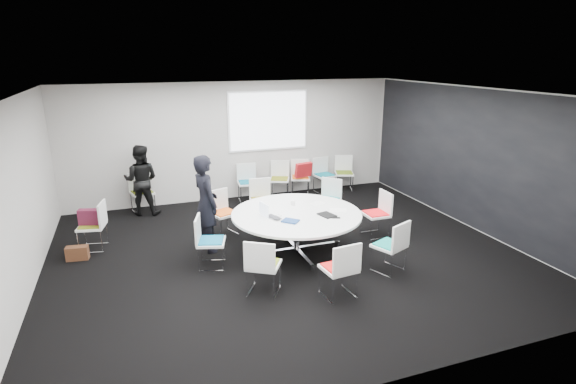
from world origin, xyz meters
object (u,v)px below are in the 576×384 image
object	(u,v)px
chair_back_e	(344,180)
person_main	(206,203)
chair_ring_a	(376,222)
chair_back_c	(300,184)
chair_ring_d	(224,221)
cup	(293,203)
chair_person_back	(143,200)
chair_ring_b	(328,208)
chair_spare_left	(94,235)
brown_bag	(77,253)
chair_ring_c	(262,208)
chair_back_d	(324,182)
conference_table	(296,222)
chair_ring_g	(339,279)
chair_ring_h	(389,255)
maroon_bag	(90,217)
chair_ring_e	(211,251)
laptop	(276,217)
chair_back_b	(280,186)
chair_back_a	(248,190)
chair_ring_f	(263,276)
person_back	(141,180)

from	to	relation	value
chair_back_e	person_main	size ratio (longest dim) A/B	0.50
chair_ring_a	chair_back_c	size ratio (longest dim) A/B	1.00
chair_ring_d	cup	size ratio (longest dim) A/B	9.78
chair_ring_a	chair_back_c	xyz separation A→B (m)	(-0.41, 2.98, 0.00)
chair_person_back	chair_back_c	bearing A→B (deg)	164.40
chair_ring_b	chair_back_e	distance (m)	2.32
chair_spare_left	brown_bag	world-z (taller)	chair_spare_left
chair_ring_b	chair_back_c	xyz separation A→B (m)	(0.11, 1.88, 0.00)
chair_ring_c	chair_back_d	bearing A→B (deg)	-139.83
chair_ring_c	chair_spare_left	bearing A→B (deg)	12.35
person_main	brown_bag	distance (m)	2.35
chair_ring_b	chair_back_e	xyz separation A→B (m)	(1.33, 1.90, 0.00)
person_main	brown_bag	bearing A→B (deg)	67.40
conference_table	chair_ring_c	bearing A→B (deg)	94.40
chair_ring_a	chair_ring_g	bearing A→B (deg)	137.63
chair_ring_c	chair_spare_left	xyz separation A→B (m)	(-3.28, -0.38, 0.00)
chair_ring_h	conference_table	bearing A→B (deg)	109.57
chair_back_d	maroon_bag	bearing A→B (deg)	10.36
chair_ring_c	brown_bag	distance (m)	3.63
chair_ring_e	laptop	size ratio (longest dim) A/B	2.84
chair_ring_c	chair_back_e	world-z (taller)	same
chair_ring_c	maroon_bag	xyz separation A→B (m)	(-3.30, -0.38, 0.34)
chair_ring_a	chair_ring_d	distance (m)	2.96
chair_back_b	chair_back_e	distance (m)	1.77
laptop	chair_spare_left	bearing A→B (deg)	44.99
chair_ring_c	chair_spare_left	size ratio (longest dim) A/B	1.00
chair_ring_b	chair_back_b	xyz separation A→B (m)	(-0.43, 1.91, 0.00)
chair_back_a	chair_ring_d	bearing A→B (deg)	68.73
chair_ring_b	chair_ring_e	size ratio (longest dim) A/B	1.00
person_main	conference_table	bearing A→B (deg)	-126.44
chair_ring_f	maroon_bag	world-z (taller)	chair_ring_f
chair_ring_h	person_main	distance (m)	3.26
person_main	chair_back_a	bearing A→B (deg)	-43.34
chair_ring_e	person_main	xyz separation A→B (m)	(0.07, 0.71, 0.60)
chair_ring_g	cup	world-z (taller)	chair_ring_g
chair_back_c	laptop	distance (m)	3.69
conference_table	chair_back_e	distance (m)	4.05
chair_spare_left	laptop	bearing A→B (deg)	-103.49
chair_ring_c	person_back	distance (m)	2.72
chair_person_back	chair_ring_h	bearing A→B (deg)	114.30
chair_ring_g	maroon_bag	xyz separation A→B (m)	(-3.44, 3.02, 0.34)
chair_person_back	person_back	xyz separation A→B (m)	(0.00, -0.17, 0.50)
chair_ring_g	person_back	size ratio (longest dim) A/B	0.57
conference_table	chair_ring_a	size ratio (longest dim) A/B	2.60
maroon_bag	chair_back_c	bearing A→B (deg)	20.87
chair_ring_h	laptop	distance (m)	1.98
conference_table	chair_ring_b	world-z (taller)	chair_ring_b
chair_ring_g	chair_back_a	bearing A→B (deg)	85.00
chair_ring_b	chair_ring_h	bearing A→B (deg)	135.99
chair_ring_d	laptop	distance (m)	1.53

